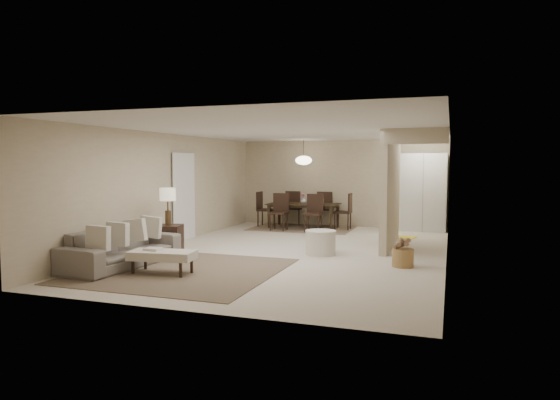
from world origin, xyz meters
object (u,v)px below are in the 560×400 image
at_px(pantry_cabinet, 423,192).
at_px(round_pouf, 321,243).
at_px(sofa, 122,248).
at_px(ottoman_bench, 162,256).
at_px(wicker_basket, 403,258).
at_px(dining_table, 303,216).
at_px(side_table, 168,239).

distance_m(pantry_cabinet, round_pouf, 4.76).
bearing_deg(pantry_cabinet, sofa, -125.97).
bearing_deg(ottoman_bench, sofa, 154.97).
distance_m(ottoman_bench, round_pouf, 3.28).
xyz_separation_m(sofa, round_pouf, (3.05, 2.27, -0.10)).
relative_size(wicker_basket, dining_table, 0.19).
bearing_deg(dining_table, side_table, -108.12).
bearing_deg(sofa, pantry_cabinet, -31.42).
distance_m(round_pouf, wicker_basket, 1.81).
xyz_separation_m(pantry_cabinet, ottoman_bench, (-3.80, -6.92, -0.74)).
distance_m(ottoman_bench, dining_table, 6.49).
height_order(side_table, dining_table, dining_table).
bearing_deg(pantry_cabinet, round_pouf, -111.92).
bearing_deg(side_table, round_pouf, 15.32).
relative_size(pantry_cabinet, dining_table, 1.06).
height_order(sofa, round_pouf, sofa).
distance_m(side_table, round_pouf, 3.11).
xyz_separation_m(side_table, round_pouf, (3.00, 0.82, -0.04)).
height_order(round_pouf, wicker_basket, round_pouf).
xyz_separation_m(pantry_cabinet, side_table, (-4.75, -5.17, -0.76)).
bearing_deg(side_table, dining_table, 72.36).
height_order(ottoman_bench, side_table, side_table).
distance_m(pantry_cabinet, wicker_basket, 5.12).
relative_size(pantry_cabinet, sofa, 0.91).
xyz_separation_m(sofa, wicker_basket, (4.72, 1.58, -0.18)).
height_order(pantry_cabinet, side_table, pantry_cabinet).
xyz_separation_m(wicker_basket, dining_table, (-3.17, 4.59, 0.19)).
xyz_separation_m(ottoman_bench, wicker_basket, (3.72, 1.88, -0.15)).
distance_m(pantry_cabinet, sofa, 8.20).
distance_m(sofa, round_pouf, 3.80).
distance_m(ottoman_bench, wicker_basket, 4.17).
bearing_deg(dining_table, sofa, -104.60).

